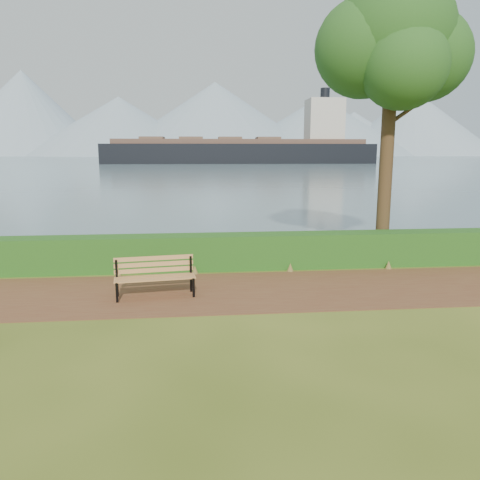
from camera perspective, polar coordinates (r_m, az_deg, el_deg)
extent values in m
plane|color=#435317|center=(11.20, 0.23, -6.68)|extent=(140.00, 140.00, 0.00)
cube|color=brown|center=(11.49, 0.08, -6.21)|extent=(40.00, 3.40, 0.01)
cube|color=#1F4D16|center=(13.58, -0.92, -1.40)|extent=(32.00, 0.85, 1.00)
cube|color=#3F5365|center=(270.66, -5.68, 9.93)|extent=(700.00, 510.00, 0.00)
cone|color=#7B90A4|center=(444.09, -24.80, 13.83)|extent=(140.00, 140.00, 70.00)
cone|color=#7B90A4|center=(410.40, -14.47, 13.25)|extent=(160.00, 160.00, 48.00)
cone|color=#7B90A4|center=(417.09, -3.01, 14.48)|extent=(190.00, 190.00, 62.00)
cone|color=#7B90A4|center=(425.96, 9.56, 13.46)|extent=(170.00, 170.00, 50.00)
cone|color=#7B90A4|center=(466.95, 20.25, 13.20)|extent=(150.00, 150.00, 58.00)
cone|color=#7B90A4|center=(440.95, -7.15, 12.45)|extent=(120.00, 120.00, 35.00)
cone|color=#7B90A4|center=(461.40, 13.62, 12.47)|extent=(130.00, 130.00, 40.00)
cube|color=black|center=(10.92, -14.78, -6.24)|extent=(0.06, 0.07, 0.46)
cube|color=black|center=(11.30, -14.78, -4.56)|extent=(0.06, 0.07, 0.89)
cube|color=black|center=(11.08, -14.80, -4.91)|extent=(0.12, 0.54, 0.05)
cube|color=black|center=(11.00, -5.68, -5.81)|extent=(0.06, 0.07, 0.46)
cube|color=black|center=(11.37, -6.01, -4.15)|extent=(0.06, 0.07, 0.89)
cube|color=black|center=(11.16, -5.86, -4.50)|extent=(0.12, 0.54, 0.05)
cube|color=#AD7143|center=(10.89, -10.26, -4.83)|extent=(1.85, 0.33, 0.04)
cube|color=#AD7143|center=(11.02, -10.30, -4.65)|extent=(1.85, 0.33, 0.04)
cube|color=#AD7143|center=(11.14, -10.34, -4.48)|extent=(1.85, 0.33, 0.04)
cube|color=#AD7143|center=(11.27, -10.37, -4.31)|extent=(1.85, 0.33, 0.04)
cube|color=#AD7143|center=(11.30, -10.41, -3.62)|extent=(1.85, 0.28, 0.11)
cube|color=#AD7143|center=(11.26, -10.44, -2.91)|extent=(1.85, 0.28, 0.11)
cube|color=#AD7143|center=(11.23, -10.46, -2.19)|extent=(1.85, 0.28, 0.11)
cylinder|color=#392717|center=(15.08, 17.53, 11.42)|extent=(0.41, 0.41, 7.33)
sphere|color=#1D501A|center=(15.45, 18.22, 22.81)|extent=(3.46, 3.46, 3.46)
sphere|color=#1D501A|center=(15.66, 21.61, 20.14)|extent=(2.65, 2.65, 2.65)
sphere|color=#1D501A|center=(15.17, 14.84, 21.63)|extent=(2.85, 2.85, 2.85)
sphere|color=#1D501A|center=(14.56, 19.32, 19.43)|extent=(2.44, 2.44, 2.44)
sphere|color=#1D501A|center=(16.16, 16.69, 24.18)|extent=(2.24, 2.24, 2.24)
cylinder|color=#392717|center=(15.30, 19.33, 14.36)|extent=(1.07, 0.12, 0.80)
cylinder|color=#392717|center=(15.10, 16.18, 16.53)|extent=(0.83, 0.38, 0.73)
cube|color=black|center=(138.66, -0.12, 10.00)|extent=(78.31, 14.51, 7.80)
cube|color=brown|center=(138.68, -0.12, 11.89)|extent=(72.04, 13.11, 1.34)
cube|color=beige|center=(142.88, 10.23, 14.10)|extent=(10.29, 9.48, 12.25)
cylinder|color=black|center=(143.52, 10.33, 16.99)|extent=(2.67, 2.67, 3.90)
cube|color=brown|center=(139.19, -10.66, 12.07)|extent=(6.90, 7.54, 0.89)
cube|color=brown|center=(138.42, -5.97, 12.20)|extent=(6.90, 7.54, 0.89)
cube|color=brown|center=(138.54, -1.25, 12.26)|extent=(6.90, 7.54, 0.89)
cube|color=brown|center=(139.56, 3.43, 12.23)|extent=(6.90, 7.54, 0.89)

